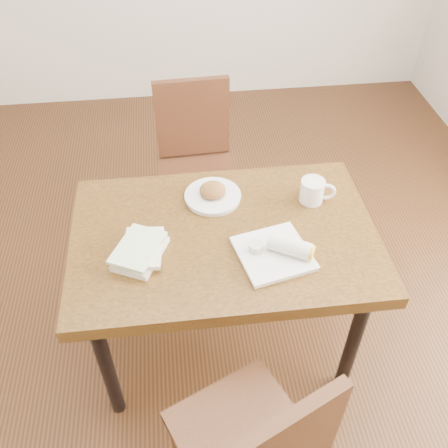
{
  "coord_description": "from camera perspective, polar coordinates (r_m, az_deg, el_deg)",
  "views": [
    {
      "loc": [
        -0.17,
        -1.43,
        2.17
      ],
      "look_at": [
        0.0,
        0.0,
        0.8
      ],
      "focal_mm": 40.0,
      "sensor_mm": 36.0,
      "label": 1
    }
  ],
  "objects": [
    {
      "name": "book_stack",
      "position": [
        1.94,
        -9.51,
        -2.98
      ],
      "size": [
        0.24,
        0.27,
        0.06
      ],
      "color": "white",
      "rests_on": "table"
    },
    {
      "name": "chair_far",
      "position": [
        2.77,
        -3.2,
        7.65
      ],
      "size": [
        0.44,
        0.44,
        0.95
      ],
      "color": "#482314",
      "rests_on": "ground"
    },
    {
      "name": "coffee_mug",
      "position": [
        2.17,
        10.18,
        3.8
      ],
      "size": [
        0.15,
        0.1,
        0.1
      ],
      "color": "white",
      "rests_on": "table"
    },
    {
      "name": "table",
      "position": [
        2.08,
        0.0,
        -2.65
      ],
      "size": [
        1.24,
        0.82,
        0.75
      ],
      "color": "brown",
      "rests_on": "ground"
    },
    {
      "name": "ground",
      "position": [
        2.61,
        0.0,
        -12.91
      ],
      "size": [
        4.0,
        5.0,
        0.01
      ],
      "primitive_type": "cube",
      "color": "#472814",
      "rests_on": "ground"
    },
    {
      "name": "plate_scone",
      "position": [
        2.16,
        -1.29,
        3.43
      ],
      "size": [
        0.25,
        0.25,
        0.08
      ],
      "color": "white",
      "rests_on": "table"
    },
    {
      "name": "plate_burrito",
      "position": [
        1.92,
        6.25,
        -3.1
      ],
      "size": [
        0.32,
        0.32,
        0.09
      ],
      "color": "white",
      "rests_on": "table"
    },
    {
      "name": "room_walls",
      "position": [
        1.54,
        0.0,
        23.09
      ],
      "size": [
        4.02,
        5.02,
        2.8
      ],
      "color": "beige",
      "rests_on": "ground"
    },
    {
      "name": "chair_near",
      "position": [
        1.76,
        3.81,
        -24.08
      ],
      "size": [
        0.56,
        0.56,
        0.95
      ],
      "color": "#4F2B16",
      "rests_on": "ground"
    }
  ]
}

